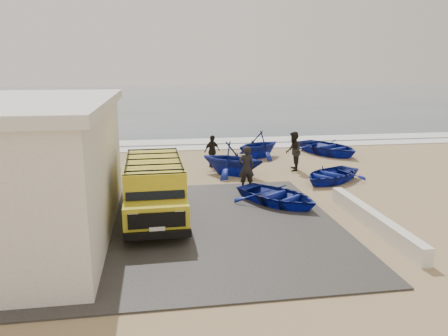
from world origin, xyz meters
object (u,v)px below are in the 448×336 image
boat_mid_left (232,158)px  fisherman_front (246,168)px  boat_near_left (278,196)px  fisherman_back (212,151)px  boat_far_left (258,145)px  boat_far_right (328,147)px  parapet (373,220)px  fisherman_middle (293,151)px  boat_near_right (330,174)px  van (155,188)px

boat_mid_left → fisherman_front: fisherman_front is taller
boat_near_left → fisherman_back: size_ratio=2.06×
boat_far_left → boat_far_right: boat_far_left is taller
parapet → boat_far_left: bearing=95.8°
boat_near_left → boat_far_right: 10.58m
fisherman_middle → fisherman_front: bearing=-27.6°
boat_near_right → boat_far_left: (-2.04, 5.76, 0.43)m
boat_far_right → fisherman_middle: size_ratio=2.13×
boat_near_right → boat_far_left: 6.12m
boat_near_left → boat_far_left: bearing=45.6°
van → boat_near_left: van is taller
boat_near_left → parapet: bearing=-85.7°
parapet → boat_near_right: (0.87, 5.78, 0.08)m
van → fisherman_back: (2.99, 7.73, -0.31)m
van → boat_near_right: bearing=24.5°
boat_far_right → fisherman_front: fisherman_front is taller
boat_near_right → fisherman_middle: size_ratio=1.70×
boat_mid_left → fisherman_front: 2.61m
van → boat_far_left: size_ratio=1.70×
boat_near_right → fisherman_back: fisherman_back is taller
van → fisherman_front: bearing=38.4°
boat_far_left → fisherman_front: 6.70m
boat_near_right → fisherman_back: size_ratio=2.00×
van → boat_far_right: size_ratio=1.19×
fisherman_middle → fisherman_back: 4.23m
boat_far_left → boat_far_right: 4.39m
boat_near_right → boat_mid_left: 4.71m
boat_mid_left → boat_far_left: size_ratio=1.06×
fisherman_middle → boat_near_right: bearing=40.1°
van → boat_far_right: van is taller
parapet → boat_near_left: (-2.45, 2.88, 0.09)m
van → boat_near_left: 4.82m
boat_near_left → boat_far_right: boat_far_right is taller
fisherman_front → fisherman_back: 4.61m
van → boat_near_right: (7.97, 3.83, -0.81)m
boat_near_left → fisherman_front: size_ratio=1.83×
boat_near_right → fisherman_front: (-4.08, -0.62, 0.60)m
parapet → fisherman_front: fisherman_front is taller
fisherman_middle → boat_far_right: bearing=154.8°
parapet → fisherman_back: bearing=113.0°
boat_far_right → fisherman_front: 9.28m
van → boat_near_right: 8.89m
boat_near_right → boat_far_left: boat_far_left is taller
boat_mid_left → fisherman_back: (-0.74, 1.92, 0.02)m
boat_near_left → boat_far_left: 8.75m
boat_far_left → parapet: bearing=-26.0°
boat_far_right → fisherman_middle: (-3.35, -3.63, 0.56)m
van → fisherman_middle: van is taller
parapet → boat_far_left: 11.60m
boat_near_right → boat_far_right: boat_far_right is taller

